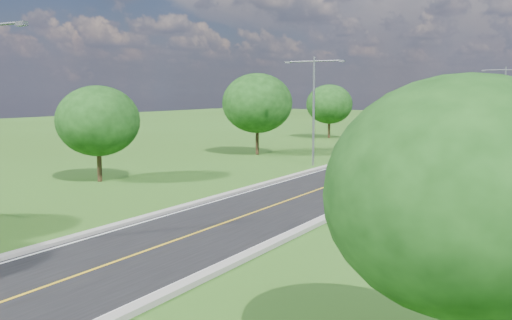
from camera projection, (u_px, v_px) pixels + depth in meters
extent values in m
plane|color=#2F5317|center=(420.00, 154.00, 62.84)|extent=(260.00, 260.00, 0.00)
cube|color=black|center=(434.00, 149.00, 67.95)|extent=(8.00, 150.00, 0.06)
cube|color=gray|center=(398.00, 146.00, 70.10)|extent=(0.50, 150.00, 0.22)
cube|color=gray|center=(471.00, 150.00, 65.79)|extent=(0.50, 150.00, 0.22)
cylinder|color=slate|center=(413.00, 170.00, 41.28)|extent=(0.08, 0.08, 2.40)
cube|color=white|center=(413.00, 159.00, 41.16)|extent=(0.55, 0.04, 0.70)
cube|color=gray|center=(467.00, 115.00, 136.05)|extent=(1.20, 3.00, 2.00)
cylinder|color=slate|center=(1.00, 24.00, 23.05)|extent=(2.80, 0.12, 0.12)
cube|color=slate|center=(22.00, 24.00, 22.40)|extent=(0.50, 0.25, 0.18)
cylinder|color=slate|center=(314.00, 112.00, 52.48)|extent=(0.22, 0.22, 10.00)
cylinder|color=slate|center=(300.00, 61.00, 52.63)|extent=(2.80, 0.12, 0.12)
cylinder|color=slate|center=(328.00, 61.00, 51.21)|extent=(2.80, 0.12, 0.12)
cube|color=slate|center=(288.00, 62.00, 53.29)|extent=(0.50, 0.25, 0.18)
cube|color=slate|center=(342.00, 61.00, 50.56)|extent=(0.50, 0.25, 0.18)
cylinder|color=slate|center=(504.00, 105.00, 74.55)|extent=(0.22, 0.22, 10.00)
cylinder|color=slate|center=(494.00, 70.00, 74.70)|extent=(2.80, 0.12, 0.12)
cube|color=slate|center=(484.00, 71.00, 75.36)|extent=(0.50, 0.25, 0.18)
cylinder|color=black|center=(99.00, 164.00, 43.49)|extent=(0.36, 0.36, 2.70)
ellipsoid|color=#12350E|center=(98.00, 121.00, 43.09)|extent=(6.30, 6.30, 5.36)
cylinder|color=black|center=(257.00, 140.00, 61.72)|extent=(0.36, 0.36, 3.24)
ellipsoid|color=#12350E|center=(257.00, 103.00, 61.24)|extent=(7.56, 7.56, 6.43)
cylinder|color=black|center=(329.00, 128.00, 83.23)|extent=(0.36, 0.36, 2.88)
ellipsoid|color=#12350E|center=(329.00, 104.00, 82.80)|extent=(6.72, 6.72, 5.71)
cylinder|color=black|center=(395.00, 122.00, 102.46)|extent=(0.36, 0.36, 2.52)
ellipsoid|color=#12350E|center=(396.00, 105.00, 102.09)|extent=(5.88, 5.88, 5.00)
ellipsoid|color=#12350E|center=(466.00, 195.00, 12.51)|extent=(6.30, 6.30, 5.36)
imported|color=white|center=(387.00, 163.00, 43.58)|extent=(3.09, 9.99, 2.74)
imported|color=silver|center=(425.00, 132.00, 75.73)|extent=(3.74, 9.80, 2.67)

